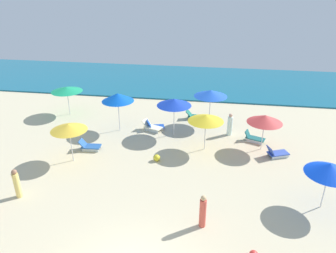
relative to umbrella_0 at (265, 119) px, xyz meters
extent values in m
cube|color=#15607C|center=(-5.66, 13.63, -2.02)|extent=(60.00, 11.49, 0.12)
cylinder|color=silver|center=(0.00, 0.00, -1.16)|extent=(0.05, 0.05, 1.84)
cone|color=#CF3E3D|center=(0.00, 0.00, 0.00)|extent=(2.14, 2.14, 0.49)
cube|color=silver|center=(1.02, -1.01, -1.99)|extent=(1.03, 0.45, 0.19)
cube|color=silver|center=(0.82, -0.50, -1.99)|extent=(1.03, 0.45, 0.19)
cube|color=#3655B6|center=(0.92, -0.76, -1.87)|extent=(1.37, 1.05, 0.06)
cube|color=#3655B6|center=(0.41, -0.97, -1.62)|extent=(0.52, 0.68, 0.52)
cube|color=silver|center=(-0.36, 0.74, -1.97)|extent=(1.02, 0.44, 0.22)
cube|color=silver|center=(-0.18, 1.19, -1.97)|extent=(1.02, 0.44, 0.22)
cube|color=#1E6365|center=(-0.27, 0.97, -1.83)|extent=(1.33, 0.98, 0.06)
cube|color=#1E6365|center=(-0.78, 1.18, -1.63)|extent=(0.44, 0.60, 0.44)
cylinder|color=silver|center=(-11.12, -3.09, -1.09)|extent=(0.05, 0.05, 1.99)
cone|color=gold|center=(-11.12, -3.09, 0.10)|extent=(2.07, 2.07, 0.39)
cube|color=silver|center=(-10.52, -1.96, -1.98)|extent=(1.04, 0.11, 0.21)
cube|color=silver|center=(-10.55, -1.40, -1.98)|extent=(1.04, 0.11, 0.21)
cube|color=#2859A3|center=(-10.53, -1.68, -1.85)|extent=(1.20, 0.74, 0.06)
cube|color=#2859A3|center=(-11.06, -1.72, -1.64)|extent=(0.42, 0.65, 0.45)
cylinder|color=silver|center=(-9.59, 1.35, -0.99)|extent=(0.05, 0.05, 2.19)
cone|color=blue|center=(-9.59, 1.35, 0.38)|extent=(2.20, 2.20, 0.55)
cylinder|color=silver|center=(-3.53, -0.55, -1.11)|extent=(0.05, 0.05, 1.95)
cone|color=gold|center=(-3.53, -0.55, 0.06)|extent=(2.18, 2.18, 0.40)
cylinder|color=silver|center=(-14.33, 3.55, -1.14)|extent=(0.05, 0.05, 1.90)
cone|color=#1A9863|center=(-14.33, 3.55, -0.01)|extent=(2.37, 2.37, 0.36)
cylinder|color=silver|center=(-5.70, 1.22, -1.01)|extent=(0.05, 0.05, 2.15)
cone|color=#1538B8|center=(-5.70, 1.22, 0.30)|extent=(2.30, 2.30, 0.46)
cube|color=silver|center=(-6.98, 1.63, -1.99)|extent=(0.97, 0.31, 0.18)
cube|color=silver|center=(-7.12, 2.12, -1.99)|extent=(0.97, 0.31, 0.18)
cube|color=#1C48AD|center=(-7.05, 1.87, -1.87)|extent=(1.23, 0.89, 0.06)
cube|color=#1C48AD|center=(-7.54, 1.74, -1.63)|extent=(0.45, 0.64, 0.50)
cube|color=silver|center=(-7.32, 1.35, -1.97)|extent=(1.05, 0.42, 0.22)
cube|color=silver|center=(-7.13, 1.88, -1.97)|extent=(1.05, 0.42, 0.22)
cube|color=#F7F1C9|center=(-7.22, 1.62, -1.84)|extent=(1.38, 1.04, 0.06)
cube|color=#F7F1C9|center=(-7.75, 1.81, -1.61)|extent=(0.59, 0.72, 0.49)
cylinder|color=silver|center=(2.17, -5.32, -1.15)|extent=(0.05, 0.05, 1.86)
cone|color=blue|center=(2.17, -5.32, 0.04)|extent=(2.14, 2.14, 0.52)
cylinder|color=silver|center=(-3.38, 3.33, -1.00)|extent=(0.05, 0.05, 2.17)
cone|color=blue|center=(-3.38, 3.33, 0.31)|extent=(2.37, 2.37, 0.45)
cube|color=silver|center=(-4.36, 3.78, -1.98)|extent=(1.17, 0.15, 0.21)
cube|color=silver|center=(-4.31, 4.31, -1.98)|extent=(1.17, 0.15, 0.21)
cube|color=#1C6A58|center=(-4.34, 4.05, -1.85)|extent=(1.36, 0.75, 0.06)
cube|color=#1C6A58|center=(-4.94, 4.11, -1.64)|extent=(0.48, 0.63, 0.45)
cylinder|color=white|center=(-1.94, 1.80, -1.43)|extent=(0.47, 0.47, 1.32)
sphere|color=tan|center=(-1.94, 1.80, -0.65)|extent=(0.25, 0.25, 0.25)
cylinder|color=#F9DD75|center=(-12.31, -6.74, -1.42)|extent=(0.42, 0.42, 1.32)
sphere|color=#9B6D51|center=(-12.31, -6.74, -0.65)|extent=(0.25, 0.25, 0.25)
cylinder|color=#D45345|center=(-3.29, -7.42, -1.40)|extent=(0.34, 0.34, 1.38)
sphere|color=tan|center=(-3.29, -7.42, -0.60)|extent=(0.24, 0.24, 0.24)
sphere|color=yellow|center=(-6.23, -2.37, -1.89)|extent=(0.40, 0.40, 0.40)
camera|label=1|loc=(-3.13, -18.27, 7.74)|focal=34.07mm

